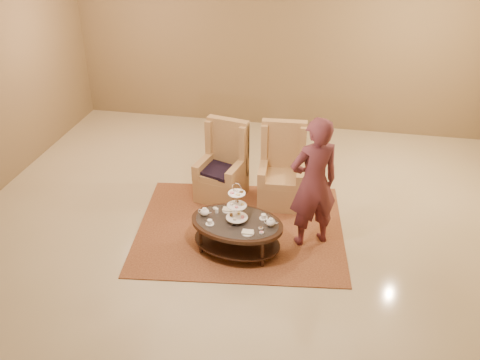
% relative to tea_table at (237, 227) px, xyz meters
% --- Properties ---
extents(ground, '(8.00, 8.00, 0.00)m').
position_rel_tea_table_xyz_m(ground, '(-0.06, 0.35, -0.38)').
color(ground, beige).
rests_on(ground, ground).
extents(ceiling, '(8.00, 8.00, 0.02)m').
position_rel_tea_table_xyz_m(ceiling, '(-0.06, 0.35, -0.38)').
color(ceiling, beige).
rests_on(ceiling, ground).
extents(wall_back, '(8.00, 0.04, 3.50)m').
position_rel_tea_table_xyz_m(wall_back, '(-0.06, 4.35, 1.37)').
color(wall_back, olive).
rests_on(wall_back, ground).
extents(rug, '(3.19, 2.77, 0.02)m').
position_rel_tea_table_xyz_m(rug, '(-0.05, 0.50, -0.37)').
color(rug, '#9D6437').
rests_on(rug, ground).
extents(tea_table, '(1.37, 1.05, 1.04)m').
position_rel_tea_table_xyz_m(tea_table, '(0.00, 0.00, 0.00)').
color(tea_table, black).
rests_on(tea_table, ground).
extents(armchair_left, '(0.79, 0.81, 1.23)m').
position_rel_tea_table_xyz_m(armchair_left, '(-0.49, 1.39, 0.04)').
color(armchair_left, tan).
rests_on(armchair_left, ground).
extents(armchair_right, '(0.72, 0.74, 1.26)m').
position_rel_tea_table_xyz_m(armchair_right, '(0.42, 1.41, 0.04)').
color(armchair_right, tan).
rests_on(armchair_right, ground).
extents(person, '(0.81, 0.72, 1.86)m').
position_rel_tea_table_xyz_m(person, '(0.95, 0.38, 0.55)').
color(person, '#56242B').
rests_on(person, ground).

